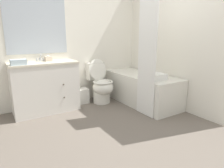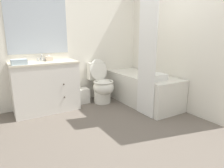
{
  "view_description": "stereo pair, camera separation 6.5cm",
  "coord_description": "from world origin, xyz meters",
  "px_view_note": "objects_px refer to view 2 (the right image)",
  "views": [
    {
      "loc": [
        -1.54,
        -1.91,
        1.31
      ],
      "look_at": [
        0.16,
        0.8,
        0.52
      ],
      "focal_mm": 32.0,
      "sensor_mm": 36.0,
      "label": 1
    },
    {
      "loc": [
        -1.48,
        -1.94,
        1.31
      ],
      "look_at": [
        0.16,
        0.8,
        0.52
      ],
      "focal_mm": 32.0,
      "sensor_mm": 36.0,
      "label": 2
    }
  ],
  "objects_px": {
    "wastebasket": "(82,96)",
    "hand_towel_folded": "(19,62)",
    "bathtub": "(142,89)",
    "tissue_box": "(49,58)",
    "sink_faucet": "(41,59)",
    "vanity_cabinet": "(46,86)",
    "toilet": "(102,85)",
    "bath_towel_folded": "(156,77)"
  },
  "relations": [
    {
      "from": "vanity_cabinet",
      "to": "wastebasket",
      "type": "xyz_separation_m",
      "value": [
        0.69,
        0.07,
        -0.3
      ]
    },
    {
      "from": "sink_faucet",
      "to": "wastebasket",
      "type": "xyz_separation_m",
      "value": [
        0.69,
        -0.12,
        -0.76
      ]
    },
    {
      "from": "wastebasket",
      "to": "hand_towel_folded",
      "type": "xyz_separation_m",
      "value": [
        -1.09,
        -0.22,
        0.77
      ]
    },
    {
      "from": "vanity_cabinet",
      "to": "hand_towel_folded",
      "type": "bearing_deg",
      "value": -159.1
    },
    {
      "from": "toilet",
      "to": "bathtub",
      "type": "bearing_deg",
      "value": -34.59
    },
    {
      "from": "bath_towel_folded",
      "to": "vanity_cabinet",
      "type": "bearing_deg",
      "value": 147.49
    },
    {
      "from": "hand_towel_folded",
      "to": "sink_faucet",
      "type": "bearing_deg",
      "value": 40.24
    },
    {
      "from": "sink_faucet",
      "to": "wastebasket",
      "type": "height_order",
      "value": "sink_faucet"
    },
    {
      "from": "vanity_cabinet",
      "to": "bath_towel_folded",
      "type": "xyz_separation_m",
      "value": [
        1.6,
        -1.02,
        0.18
      ]
    },
    {
      "from": "toilet",
      "to": "hand_towel_folded",
      "type": "height_order",
      "value": "hand_towel_folded"
    },
    {
      "from": "sink_faucet",
      "to": "bath_towel_folded",
      "type": "relative_size",
      "value": 0.44
    },
    {
      "from": "toilet",
      "to": "bathtub",
      "type": "xyz_separation_m",
      "value": [
        0.66,
        -0.45,
        -0.06
      ]
    },
    {
      "from": "toilet",
      "to": "bath_towel_folded",
      "type": "xyz_separation_m",
      "value": [
        0.55,
        -0.93,
        0.27
      ]
    },
    {
      "from": "sink_faucet",
      "to": "bathtub",
      "type": "height_order",
      "value": "sink_faucet"
    },
    {
      "from": "bathtub",
      "to": "wastebasket",
      "type": "bearing_deg",
      "value": 148.89
    },
    {
      "from": "tissue_box",
      "to": "wastebasket",
      "type": "bearing_deg",
      "value": -3.04
    },
    {
      "from": "bathtub",
      "to": "bath_towel_folded",
      "type": "distance_m",
      "value": 0.59
    },
    {
      "from": "wastebasket",
      "to": "bath_towel_folded",
      "type": "height_order",
      "value": "bath_towel_folded"
    },
    {
      "from": "vanity_cabinet",
      "to": "bath_towel_folded",
      "type": "height_order",
      "value": "vanity_cabinet"
    },
    {
      "from": "sink_faucet",
      "to": "tissue_box",
      "type": "xyz_separation_m",
      "value": [
        0.11,
        -0.09,
        0.01
      ]
    },
    {
      "from": "wastebasket",
      "to": "toilet",
      "type": "bearing_deg",
      "value": -23.94
    },
    {
      "from": "bathtub",
      "to": "hand_towel_folded",
      "type": "height_order",
      "value": "hand_towel_folded"
    },
    {
      "from": "sink_faucet",
      "to": "tissue_box",
      "type": "distance_m",
      "value": 0.14
    },
    {
      "from": "wastebasket",
      "to": "tissue_box",
      "type": "bearing_deg",
      "value": 176.96
    },
    {
      "from": "vanity_cabinet",
      "to": "bathtub",
      "type": "bearing_deg",
      "value": -17.71
    },
    {
      "from": "wastebasket",
      "to": "bath_towel_folded",
      "type": "bearing_deg",
      "value": -50.15
    },
    {
      "from": "wastebasket",
      "to": "hand_towel_folded",
      "type": "relative_size",
      "value": 1.28
    },
    {
      "from": "vanity_cabinet",
      "to": "wastebasket",
      "type": "distance_m",
      "value": 0.76
    },
    {
      "from": "bath_towel_folded",
      "to": "tissue_box",
      "type": "bearing_deg",
      "value": 143.12
    },
    {
      "from": "wastebasket",
      "to": "sink_faucet",
      "type": "bearing_deg",
      "value": 170.41
    },
    {
      "from": "vanity_cabinet",
      "to": "toilet",
      "type": "relative_size",
      "value": 1.28
    },
    {
      "from": "tissue_box",
      "to": "bath_towel_folded",
      "type": "relative_size",
      "value": 0.44
    },
    {
      "from": "vanity_cabinet",
      "to": "tissue_box",
      "type": "bearing_deg",
      "value": 40.6
    },
    {
      "from": "tissue_box",
      "to": "vanity_cabinet",
      "type": "bearing_deg",
      "value": -139.4
    },
    {
      "from": "bathtub",
      "to": "vanity_cabinet",
      "type": "bearing_deg",
      "value": 162.29
    },
    {
      "from": "hand_towel_folded",
      "to": "bath_towel_folded",
      "type": "height_order",
      "value": "hand_towel_folded"
    },
    {
      "from": "bathtub",
      "to": "wastebasket",
      "type": "height_order",
      "value": "bathtub"
    },
    {
      "from": "tissue_box",
      "to": "hand_towel_folded",
      "type": "xyz_separation_m",
      "value": [
        -0.51,
        -0.25,
        0.0
      ]
    },
    {
      "from": "sink_faucet",
      "to": "toilet",
      "type": "height_order",
      "value": "sink_faucet"
    },
    {
      "from": "wastebasket",
      "to": "tissue_box",
      "type": "xyz_separation_m",
      "value": [
        -0.58,
        0.03,
        0.77
      ]
    },
    {
      "from": "bathtub",
      "to": "tissue_box",
      "type": "relative_size",
      "value": 11.32
    },
    {
      "from": "vanity_cabinet",
      "to": "toilet",
      "type": "xyz_separation_m",
      "value": [
        1.05,
        -0.09,
        -0.1
      ]
    }
  ]
}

